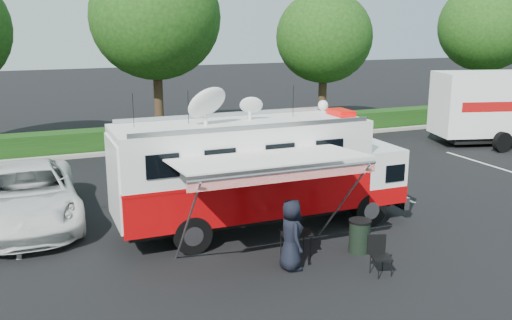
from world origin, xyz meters
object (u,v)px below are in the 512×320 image
Objects in this scene: command_truck at (260,171)px; trash_bin at (359,236)px; white_suv at (30,223)px; folding_table at (296,233)px.

command_truck reaches higher than trash_bin.
trash_bin is at bearing -56.27° from command_truck.
trash_bin is at bearing -35.33° from white_suv.
command_truck is 7.04m from white_suv.
trash_bin is (1.64, -0.36, -0.18)m from folding_table.
white_suv is at bearing 140.06° from folding_table.
command_truck reaches higher than white_suv.
white_suv is 6.93× the size of folding_table.
trash_bin is (7.83, -5.54, 0.44)m from white_suv.
white_suv is 8.10m from folding_table.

